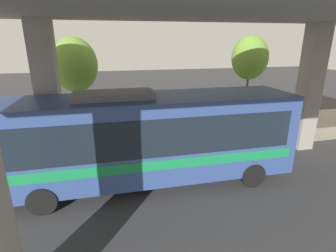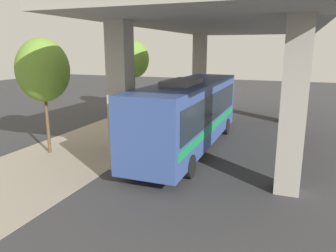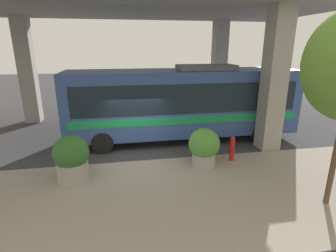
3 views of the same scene
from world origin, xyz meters
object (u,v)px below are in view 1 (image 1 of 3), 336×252
object	(u,v)px
street_tree_far	(250,58)
planter_middle	(223,126)
street_tree_near	(75,65)
bus	(146,135)
planter_front	(136,136)
fire_hydrant	(110,145)

from	to	relation	value
street_tree_far	planter_middle	bearing A→B (deg)	-42.77
planter_middle	street_tree_near	bearing A→B (deg)	-109.73
bus	planter_middle	xyz separation A→B (m)	(-3.70, 4.97, -1.20)
planter_front	street_tree_far	world-z (taller)	street_tree_far
bus	street_tree_far	world-z (taller)	street_tree_far
fire_hydrant	planter_middle	distance (m)	6.46
fire_hydrant	street_tree_near	bearing A→B (deg)	-154.69
planter_middle	street_tree_near	xyz separation A→B (m)	(-2.90, -8.09, 3.37)
fire_hydrant	street_tree_near	distance (m)	5.38
bus	street_tree_far	xyz separation A→B (m)	(-7.39, 8.39, 2.37)
planter_front	planter_middle	world-z (taller)	planter_middle
bus	planter_front	size ratio (longest dim) A/B	7.09
planter_middle	planter_front	bearing A→B (deg)	-86.54
bus	fire_hydrant	distance (m)	3.72
fire_hydrant	street_tree_far	world-z (taller)	street_tree_far
bus	fire_hydrant	world-z (taller)	bus
planter_front	street_tree_near	bearing A→B (deg)	-136.58
street_tree_near	planter_front	bearing A→B (deg)	43.42
bus	street_tree_near	world-z (taller)	street_tree_near
planter_middle	street_tree_far	xyz separation A→B (m)	(-3.69, 3.42, 3.57)
fire_hydrant	planter_front	distance (m)	1.43
bus	planter_front	bearing A→B (deg)	-178.59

